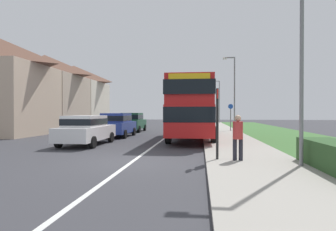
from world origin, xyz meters
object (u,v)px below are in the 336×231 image
at_px(street_lamp_near, 298,42).
at_px(street_lamp_mid, 233,88).
at_px(bus_stop_sign, 217,119).
at_px(double_decker_bus, 192,107).
at_px(pedestrian_at_stop, 238,135).
at_px(parked_car_dark_green, 133,121).
at_px(cycle_route_sign, 231,116).
at_px(parked_car_white, 86,129).
at_px(parked_car_blue, 117,124).
at_px(street_lamp_far, 219,99).

xyz_separation_m(street_lamp_near, street_lamp_mid, (0.04, 17.55, 0.03)).
distance_m(bus_stop_sign, street_lamp_near, 3.51).
relative_size(double_decker_bus, bus_stop_sign, 3.71).
distance_m(pedestrian_at_stop, street_lamp_near, 3.50).
height_order(parked_car_dark_green, bus_stop_sign, bus_stop_sign).
xyz_separation_m(parked_car_dark_green, cycle_route_sign, (8.86, 0.60, 0.49)).
relative_size(parked_car_white, cycle_route_sign, 1.82).
height_order(cycle_route_sign, street_lamp_near, street_lamp_near).
height_order(bus_stop_sign, cycle_route_sign, bus_stop_sign).
xyz_separation_m(double_decker_bus, parked_car_white, (-5.57, -3.76, -1.26)).
bearing_deg(bus_stop_sign, cycle_route_sign, 82.40).
bearing_deg(street_lamp_mid, double_decker_bus, -113.25).
distance_m(parked_car_blue, street_lamp_far, 27.88).
height_order(pedestrian_at_stop, cycle_route_sign, cycle_route_sign).
height_order(pedestrian_at_stop, street_lamp_near, street_lamp_near).
distance_m(double_decker_bus, cycle_route_sign, 8.24).
bearing_deg(cycle_route_sign, parked_car_dark_green, -176.15).
height_order(double_decker_bus, parked_car_dark_green, double_decker_bus).
bearing_deg(street_lamp_near, cycle_route_sign, 90.95).
height_order(parked_car_white, bus_stop_sign, bus_stop_sign).
bearing_deg(street_lamp_far, street_lamp_mid, -89.71).
bearing_deg(bus_stop_sign, parked_car_dark_green, 113.77).
relative_size(parked_car_white, pedestrian_at_stop, 2.74).
height_order(double_decker_bus, street_lamp_far, street_lamp_far).
bearing_deg(parked_car_white, bus_stop_sign, -34.54).
height_order(parked_car_blue, bus_stop_sign, bus_stop_sign).
bearing_deg(bus_stop_sign, parked_car_white, 145.46).
bearing_deg(cycle_route_sign, street_lamp_near, -89.05).
relative_size(parked_car_white, parked_car_blue, 1.08).
relative_size(double_decker_bus, street_lamp_mid, 1.40).
height_order(double_decker_bus, street_lamp_near, street_lamp_near).
bearing_deg(pedestrian_at_stop, cycle_route_sign, 84.88).
xyz_separation_m(double_decker_bus, street_lamp_far, (3.46, 27.68, 1.81)).
xyz_separation_m(bus_stop_sign, cycle_route_sign, (2.12, 15.91, -0.11)).
bearing_deg(parked_car_white, cycle_route_sign, 52.04).
xyz_separation_m(bus_stop_sign, street_lamp_far, (2.34, 36.05, 2.41)).
xyz_separation_m(street_lamp_mid, street_lamp_far, (-0.10, 19.39, -0.03)).
relative_size(street_lamp_near, street_lamp_far, 1.00).
relative_size(double_decker_bus, parked_car_white, 2.11).
height_order(bus_stop_sign, street_lamp_far, street_lamp_far).
xyz_separation_m(parked_car_blue, street_lamp_mid, (8.98, 6.87, 3.05)).
bearing_deg(double_decker_bus, street_lamp_far, 82.87).
height_order(parked_car_dark_green, street_lamp_near, street_lamp_near).
relative_size(parked_car_blue, cycle_route_sign, 1.69).
xyz_separation_m(double_decker_bus, parked_car_blue, (-5.42, 1.43, -1.21)).
relative_size(bus_stop_sign, street_lamp_mid, 0.38).
xyz_separation_m(parked_car_white, parked_car_dark_green, (-0.05, 10.70, 0.06)).
height_order(pedestrian_at_stop, street_lamp_mid, street_lamp_mid).
distance_m(parked_car_white, parked_car_blue, 5.18).
height_order(parked_car_blue, pedestrian_at_stop, parked_car_blue).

